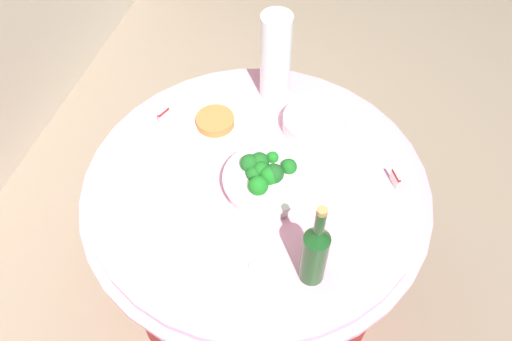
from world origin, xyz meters
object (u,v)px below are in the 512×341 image
at_px(wine_bottle, 315,252).
at_px(food_plate_peanuts, 215,123).
at_px(food_plate_rice, 161,184).
at_px(label_placard_front, 164,115).
at_px(label_placard_mid, 395,178).
at_px(serving_tongs, 236,248).
at_px(plate_stack, 313,123).
at_px(broccoli_bowl, 266,179).
at_px(decorative_fruit_vase, 275,62).

bearing_deg(wine_bottle, food_plate_peanuts, 43.03).
xyz_separation_m(food_plate_rice, label_placard_front, (0.28, 0.10, 0.01)).
bearing_deg(food_plate_peanuts, label_placard_mid, -97.75).
bearing_deg(wine_bottle, label_placard_mid, -26.14).
relative_size(wine_bottle, serving_tongs, 2.19).
xyz_separation_m(plate_stack, serving_tongs, (-0.54, 0.12, -0.03)).
bearing_deg(food_plate_rice, food_plate_peanuts, -15.33).
distance_m(plate_stack, serving_tongs, 0.55).
xyz_separation_m(broccoli_bowl, plate_stack, (0.29, -0.09, -0.02)).
bearing_deg(serving_tongs, decorative_fruit_vase, 4.70).
relative_size(wine_bottle, food_plate_rice, 1.53).
xyz_separation_m(plate_stack, label_placard_front, (-0.10, 0.52, 0.00)).
bearing_deg(label_placard_mid, plate_stack, 61.54).
distance_m(serving_tongs, food_plate_rice, 0.34).
bearing_deg(label_placard_front, decorative_fruit_vase, -54.14).
height_order(broccoli_bowl, wine_bottle, wine_bottle).
distance_m(plate_stack, label_placard_front, 0.53).
xyz_separation_m(wine_bottle, food_plate_peanuts, (0.48, 0.45, -0.11)).
height_order(wine_bottle, food_plate_peanuts, wine_bottle).
distance_m(decorative_fruit_vase, food_plate_peanuts, 0.30).
xyz_separation_m(broccoli_bowl, decorative_fruit_vase, (0.44, 0.08, 0.10)).
distance_m(plate_stack, wine_bottle, 0.58).
relative_size(broccoli_bowl, plate_stack, 1.33).
xyz_separation_m(plate_stack, food_plate_peanuts, (-0.08, 0.33, -0.01)).
height_order(decorative_fruit_vase, label_placard_mid, decorative_fruit_vase).
height_order(wine_bottle, label_placard_mid, wine_bottle).
distance_m(decorative_fruit_vase, food_plate_rice, 0.60).
bearing_deg(decorative_fruit_vase, plate_stack, -129.63).
xyz_separation_m(broccoli_bowl, food_plate_rice, (-0.09, 0.33, -0.03)).
xyz_separation_m(wine_bottle, label_placard_front, (0.46, 0.63, -0.10)).
height_order(plate_stack, decorative_fruit_vase, decorative_fruit_vase).
bearing_deg(food_plate_peanuts, broccoli_bowl, -131.35).
xyz_separation_m(broccoli_bowl, label_placard_front, (0.19, 0.43, -0.02)).
height_order(decorative_fruit_vase, food_plate_peanuts, decorative_fruit_vase).
height_order(broccoli_bowl, food_plate_rice, broccoli_bowl).
relative_size(food_plate_rice, label_placard_mid, 4.00).
bearing_deg(label_placard_mid, food_plate_rice, 106.69).
relative_size(plate_stack, wine_bottle, 0.62).
distance_m(food_plate_peanuts, label_placard_front, 0.19).
distance_m(wine_bottle, food_plate_peanuts, 0.67).
bearing_deg(food_plate_peanuts, food_plate_rice, 164.67).
bearing_deg(food_plate_rice, serving_tongs, -117.20).
height_order(serving_tongs, label_placard_mid, label_placard_mid).
height_order(plate_stack, food_plate_peanuts, plate_stack).
relative_size(wine_bottle, label_placard_front, 6.11).
bearing_deg(label_placard_mid, wine_bottle, 153.86).
height_order(plate_stack, label_placard_mid, plate_stack).
height_order(decorative_fruit_vase, serving_tongs, decorative_fruit_vase).
xyz_separation_m(food_plate_peanuts, label_placard_front, (-0.02, 0.18, 0.01)).
xyz_separation_m(serving_tongs, label_placard_front, (0.43, 0.40, 0.03)).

